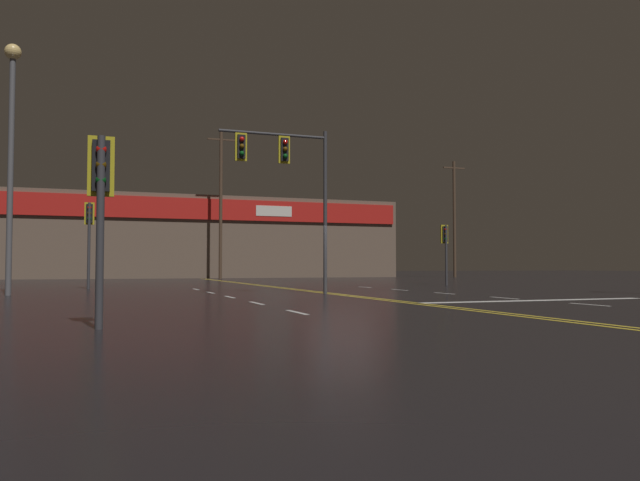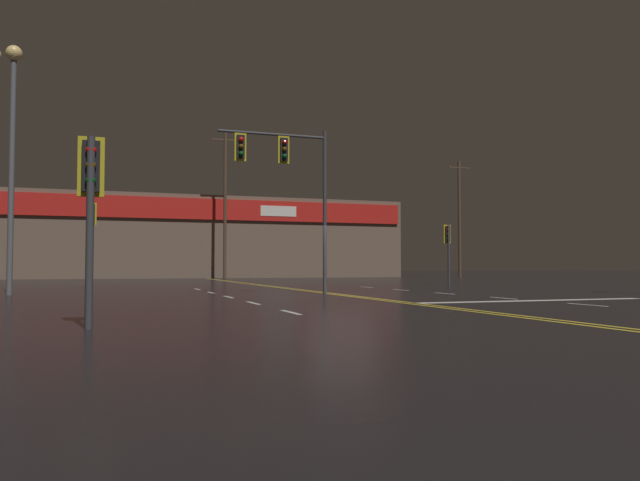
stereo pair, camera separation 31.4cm
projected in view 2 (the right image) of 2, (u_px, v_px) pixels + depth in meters
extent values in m
plane|color=black|center=(343.00, 295.00, 21.71)|extent=(200.00, 200.00, 0.00)
cube|color=gold|center=(339.00, 295.00, 21.66)|extent=(0.12, 60.00, 0.01)
cube|color=gold|center=(347.00, 295.00, 21.76)|extent=(0.12, 60.00, 0.01)
cube|color=silver|center=(291.00, 312.00, 13.59)|extent=(0.12, 1.40, 0.01)
cube|color=silver|center=(253.00, 303.00, 16.99)|extent=(0.12, 1.40, 0.01)
cube|color=silver|center=(228.00, 297.00, 20.39)|extent=(0.12, 1.40, 0.01)
cube|color=silver|center=(210.00, 292.00, 23.79)|extent=(0.12, 1.40, 0.01)
cube|color=silver|center=(197.00, 289.00, 27.18)|extent=(0.12, 1.40, 0.01)
cube|color=silver|center=(587.00, 305.00, 16.23)|extent=(0.12, 1.40, 0.01)
cube|color=silver|center=(503.00, 298.00, 19.63)|extent=(0.12, 1.40, 0.01)
cube|color=silver|center=(444.00, 293.00, 23.02)|extent=(0.12, 1.40, 0.01)
cube|color=silver|center=(400.00, 290.00, 26.42)|extent=(0.12, 1.40, 0.01)
cube|color=silver|center=(366.00, 287.00, 29.82)|extent=(0.12, 1.40, 0.01)
cube|color=silver|center=(534.00, 301.00, 18.20)|extent=(7.72, 0.40, 0.01)
cylinder|color=#38383D|center=(325.00, 212.00, 22.91)|extent=(0.14, 0.14, 5.99)
cylinder|color=#38383D|center=(273.00, 134.00, 22.38)|extent=(3.96, 0.10, 0.10)
cube|color=black|center=(283.00, 150.00, 22.48)|extent=(0.28, 0.24, 0.84)
cube|color=gold|center=(283.00, 150.00, 22.48)|extent=(0.42, 0.08, 0.99)
sphere|color=red|center=(285.00, 142.00, 22.35)|extent=(0.17, 0.17, 0.17)
sphere|color=#543707|center=(285.00, 149.00, 22.34)|extent=(0.17, 0.17, 0.17)
sphere|color=#084513|center=(285.00, 156.00, 22.33)|extent=(0.17, 0.17, 0.17)
cube|color=black|center=(240.00, 147.00, 21.97)|extent=(0.28, 0.24, 0.84)
cube|color=gold|center=(240.00, 147.00, 21.97)|extent=(0.42, 0.08, 0.99)
sphere|color=red|center=(241.00, 139.00, 21.83)|extent=(0.17, 0.17, 0.17)
sphere|color=#543707|center=(241.00, 146.00, 21.82)|extent=(0.17, 0.17, 0.17)
sphere|color=#084513|center=(241.00, 154.00, 21.81)|extent=(0.17, 0.17, 0.17)
cylinder|color=#38383D|center=(91.00, 246.00, 27.62)|extent=(0.13, 0.13, 3.82)
cube|color=black|center=(92.00, 214.00, 27.85)|extent=(0.28, 0.24, 0.84)
cube|color=gold|center=(92.00, 214.00, 27.85)|extent=(0.42, 0.08, 0.99)
sphere|color=red|center=(92.00, 208.00, 27.71)|extent=(0.17, 0.17, 0.17)
sphere|color=#543707|center=(92.00, 214.00, 27.70)|extent=(0.17, 0.17, 0.17)
sphere|color=#084513|center=(91.00, 219.00, 27.69)|extent=(0.17, 0.17, 0.17)
cylinder|color=#38383D|center=(90.00, 232.00, 10.06)|extent=(0.13, 0.13, 3.12)
cube|color=black|center=(91.00, 167.00, 10.28)|extent=(0.28, 0.24, 0.84)
cube|color=gold|center=(91.00, 167.00, 10.28)|extent=(0.42, 0.08, 0.99)
sphere|color=red|center=(91.00, 150.00, 10.14)|extent=(0.17, 0.17, 0.17)
sphere|color=#543707|center=(91.00, 165.00, 10.13)|extent=(0.17, 0.17, 0.17)
sphere|color=#084513|center=(91.00, 181.00, 10.12)|extent=(0.17, 0.17, 0.17)
cylinder|color=#38383D|center=(449.00, 255.00, 32.98)|extent=(0.13, 0.13, 3.19)
cube|color=black|center=(447.00, 234.00, 33.19)|extent=(0.28, 0.24, 0.84)
cube|color=gold|center=(447.00, 234.00, 33.19)|extent=(0.42, 0.08, 0.99)
sphere|color=red|center=(448.00, 229.00, 33.05)|extent=(0.17, 0.17, 0.17)
sphere|color=#543707|center=(448.00, 234.00, 33.04)|extent=(0.17, 0.17, 0.17)
sphere|color=#084513|center=(448.00, 239.00, 33.03)|extent=(0.17, 0.17, 0.17)
cylinder|color=#59595E|center=(12.00, 176.00, 21.77)|extent=(0.20, 0.20, 8.34)
sphere|color=#F9D17A|center=(14.00, 53.00, 21.94)|extent=(0.56, 0.56, 0.56)
cube|color=brown|center=(196.00, 239.00, 56.72)|extent=(36.45, 10.00, 7.01)
cube|color=red|center=(204.00, 209.00, 52.00)|extent=(35.72, 0.20, 1.75)
cube|color=white|center=(278.00, 211.00, 54.05)|extent=(3.20, 0.16, 0.90)
cylinder|color=#4C3828|center=(225.00, 205.00, 49.66)|extent=(0.26, 0.26, 11.73)
cube|color=#4C3828|center=(225.00, 140.00, 49.88)|extent=(2.20, 0.12, 0.12)
cylinder|color=#4C3828|center=(459.00, 219.00, 56.68)|extent=(0.26, 0.26, 10.60)
cube|color=#4C3828|center=(459.00, 168.00, 56.87)|extent=(2.20, 0.12, 0.12)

